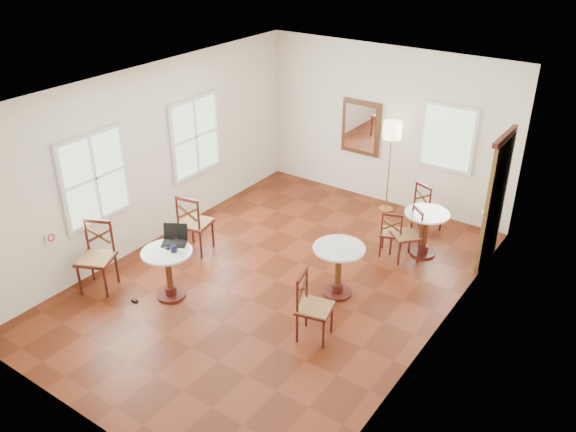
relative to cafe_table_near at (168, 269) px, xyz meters
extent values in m
plane|color=#5F2310|center=(1.05, 1.23, -0.48)|extent=(7.00, 7.00, 0.00)
cube|color=white|center=(1.05, 4.73, 1.02)|extent=(5.00, 0.02, 3.00)
cube|color=white|center=(1.05, -2.27, 1.02)|extent=(5.00, 0.02, 3.00)
cube|color=white|center=(-1.45, 1.23, 1.02)|extent=(0.02, 7.00, 3.00)
cube|color=white|center=(3.55, 1.23, 1.02)|extent=(0.02, 7.00, 3.00)
cube|color=white|center=(1.05, 1.23, 2.52)|extent=(5.00, 7.00, 0.02)
cube|color=brown|center=(3.51, 3.63, 0.57)|extent=(0.06, 0.90, 2.10)
cube|color=#461611|center=(3.49, 3.63, 1.67)|extent=(0.08, 1.02, 0.08)
sphere|color=#BF8C3F|center=(3.45, 3.31, 0.52)|extent=(0.07, 0.07, 0.07)
cube|color=#522A16|center=(0.55, 4.69, 0.92)|extent=(0.80, 0.05, 1.05)
cube|color=white|center=(0.55, 4.66, 0.92)|extent=(0.64, 0.02, 0.88)
cube|color=white|center=(-1.42, -0.87, 0.47)|extent=(0.02, 0.16, 0.16)
torus|color=red|center=(-1.41, -0.87, 0.47)|extent=(0.02, 0.12, 0.12)
cube|color=white|center=(-1.42, 0.03, 1.07)|extent=(0.06, 1.22, 1.42)
cube|color=white|center=(-1.42, 2.23, 1.07)|extent=(0.06, 1.22, 1.42)
cube|color=white|center=(2.25, 4.70, 1.07)|extent=(1.02, 0.06, 1.22)
cylinder|color=#461611|center=(0.00, 0.00, -0.46)|extent=(0.42, 0.42, 0.04)
cylinder|color=#461611|center=(0.00, 0.00, -0.38)|extent=(0.17, 0.17, 0.13)
cylinder|color=#522A16|center=(0.00, 0.00, -0.06)|extent=(0.09, 0.09, 0.63)
cylinder|color=#461611|center=(0.00, 0.00, 0.23)|extent=(0.15, 0.15, 0.06)
cylinder|color=white|center=(0.00, 0.00, 0.28)|extent=(0.74, 0.74, 0.03)
cylinder|color=#461611|center=(1.99, 1.46, -0.46)|extent=(0.43, 0.43, 0.04)
cylinder|color=#461611|center=(1.99, 1.46, -0.37)|extent=(0.17, 0.17, 0.13)
cylinder|color=#522A16|center=(1.99, 1.46, -0.05)|extent=(0.10, 0.10, 0.65)
cylinder|color=#461611|center=(1.99, 1.46, 0.26)|extent=(0.15, 0.15, 0.07)
cylinder|color=white|center=(1.99, 1.46, 0.31)|extent=(0.76, 0.76, 0.03)
cylinder|color=#461611|center=(2.58, 3.27, -0.46)|extent=(0.42, 0.42, 0.04)
cylinder|color=#461611|center=(2.58, 3.27, -0.38)|extent=(0.17, 0.17, 0.12)
cylinder|color=#522A16|center=(2.58, 3.27, -0.07)|extent=(0.09, 0.09, 0.62)
cylinder|color=#461611|center=(2.58, 3.27, 0.23)|extent=(0.15, 0.15, 0.06)
cylinder|color=white|center=(2.58, 3.27, 0.27)|extent=(0.73, 0.73, 0.03)
cylinder|color=#461611|center=(-0.44, 1.46, -0.23)|extent=(0.04, 0.04, 0.50)
cylinder|color=#461611|center=(-0.36, 1.07, -0.23)|extent=(0.04, 0.04, 0.50)
cylinder|color=#461611|center=(-0.83, 1.38, -0.23)|extent=(0.04, 0.04, 0.50)
cylinder|color=#461611|center=(-0.75, 0.99, -0.23)|extent=(0.04, 0.04, 0.50)
cube|color=#461611|center=(-0.60, 1.22, 0.02)|extent=(0.57, 0.57, 0.03)
cube|color=olive|center=(-0.60, 1.22, 0.04)|extent=(0.55, 0.55, 0.04)
cylinder|color=#461611|center=(-0.36, 1.07, 0.29)|extent=(0.04, 0.04, 0.55)
cylinder|color=#461611|center=(-0.75, 0.99, 0.29)|extent=(0.04, 0.04, 0.55)
cube|color=#461611|center=(-0.56, 1.03, 0.55)|extent=(0.42, 0.12, 0.06)
cube|color=#522A16|center=(-0.56, 1.03, 0.30)|extent=(0.36, 0.10, 0.24)
cube|color=#522A16|center=(-0.56, 1.03, 0.30)|extent=(0.36, 0.10, 0.24)
cylinder|color=#461611|center=(-1.13, -0.73, -0.23)|extent=(0.04, 0.04, 0.51)
cylinder|color=#461611|center=(-1.30, -0.36, -0.23)|extent=(0.04, 0.04, 0.51)
cylinder|color=#461611|center=(-0.76, -0.56, -0.23)|extent=(0.04, 0.04, 0.51)
cylinder|color=#461611|center=(-0.94, -0.19, -0.23)|extent=(0.04, 0.04, 0.51)
cube|color=#461611|center=(-1.03, -0.46, 0.03)|extent=(0.66, 0.66, 0.03)
cube|color=olive|center=(-1.03, -0.46, 0.05)|extent=(0.63, 0.63, 0.05)
cylinder|color=#461611|center=(-1.30, -0.36, 0.31)|extent=(0.04, 0.04, 0.56)
cylinder|color=#461611|center=(-0.94, -0.19, 0.31)|extent=(0.04, 0.04, 0.56)
cube|color=#461611|center=(-1.12, -0.28, 0.57)|extent=(0.40, 0.22, 0.06)
cube|color=#522A16|center=(-1.12, -0.28, 0.32)|extent=(0.34, 0.18, 0.25)
cube|color=#522A16|center=(-1.12, -0.28, 0.32)|extent=(0.34, 0.18, 0.25)
cylinder|color=#461611|center=(2.22, 3.17, -0.29)|extent=(0.03, 0.03, 0.38)
cylinder|color=#461611|center=(2.32, 2.88, -0.29)|extent=(0.03, 0.03, 0.38)
cylinder|color=#461611|center=(1.93, 3.07, -0.29)|extent=(0.03, 0.03, 0.38)
cylinder|color=#461611|center=(2.03, 2.78, -0.29)|extent=(0.03, 0.03, 0.38)
cube|color=#461611|center=(2.13, 2.98, -0.09)|extent=(0.48, 0.48, 0.03)
cube|color=olive|center=(2.13, 2.98, -0.08)|extent=(0.45, 0.45, 0.03)
cylinder|color=#461611|center=(2.32, 2.88, 0.12)|extent=(0.03, 0.03, 0.43)
cylinder|color=#461611|center=(2.03, 2.78, 0.12)|extent=(0.03, 0.03, 0.43)
cube|color=#461611|center=(2.17, 2.83, 0.31)|extent=(0.32, 0.13, 0.04)
cube|color=#522A16|center=(2.17, 2.83, 0.13)|extent=(0.27, 0.11, 0.19)
cube|color=#522A16|center=(2.17, 2.83, 0.13)|extent=(0.27, 0.11, 0.19)
cylinder|color=#461611|center=(2.47, 0.29, -0.25)|extent=(0.04, 0.04, 0.45)
cylinder|color=#461611|center=(2.12, 0.20, -0.25)|extent=(0.04, 0.04, 0.45)
cylinder|color=#461611|center=(2.38, 0.64, -0.25)|extent=(0.04, 0.04, 0.45)
cylinder|color=#461611|center=(2.03, 0.56, -0.25)|extent=(0.04, 0.04, 0.45)
cube|color=#461611|center=(2.25, 0.42, -0.02)|extent=(0.54, 0.54, 0.03)
cube|color=olive|center=(2.25, 0.42, -0.01)|extent=(0.51, 0.51, 0.04)
cylinder|color=#461611|center=(2.12, 0.20, 0.23)|extent=(0.04, 0.04, 0.51)
cylinder|color=#461611|center=(2.03, 0.56, 0.23)|extent=(0.04, 0.04, 0.51)
cube|color=#461611|center=(2.07, 0.38, 0.46)|extent=(0.13, 0.38, 0.05)
cube|color=#522A16|center=(2.07, 0.38, 0.24)|extent=(0.10, 0.32, 0.22)
cube|color=#522A16|center=(2.07, 0.38, 0.24)|extent=(0.10, 0.32, 0.22)
cylinder|color=#461611|center=(2.50, 4.20, -0.26)|extent=(0.03, 0.03, 0.43)
cylinder|color=#461611|center=(2.38, 3.88, -0.26)|extent=(0.03, 0.03, 0.43)
cylinder|color=#461611|center=(2.18, 4.33, -0.26)|extent=(0.03, 0.03, 0.43)
cylinder|color=#461611|center=(2.05, 4.01, -0.26)|extent=(0.03, 0.03, 0.43)
cube|color=#461611|center=(2.28, 4.11, -0.04)|extent=(0.55, 0.55, 0.03)
cube|color=olive|center=(2.28, 4.11, -0.03)|extent=(0.52, 0.52, 0.04)
cylinder|color=#461611|center=(2.38, 3.88, 0.19)|extent=(0.03, 0.03, 0.48)
cylinder|color=#461611|center=(2.05, 4.01, 0.19)|extent=(0.03, 0.03, 0.48)
cube|color=#461611|center=(2.22, 3.94, 0.42)|extent=(0.35, 0.16, 0.05)
cube|color=#522A16|center=(2.22, 3.94, 0.20)|extent=(0.30, 0.14, 0.21)
cube|color=#522A16|center=(2.22, 3.94, 0.20)|extent=(0.30, 0.14, 0.21)
cylinder|color=#461611|center=(2.14, 2.94, -0.27)|extent=(0.03, 0.03, 0.42)
cylinder|color=#461611|center=(2.36, 3.20, -0.27)|extent=(0.03, 0.03, 0.42)
cylinder|color=#461611|center=(2.39, 2.72, -0.27)|extent=(0.03, 0.03, 0.42)
cylinder|color=#461611|center=(2.62, 2.98, -0.27)|extent=(0.03, 0.03, 0.42)
cube|color=#461611|center=(2.38, 2.96, -0.05)|extent=(0.58, 0.58, 0.03)
cube|color=olive|center=(2.38, 2.96, -0.04)|extent=(0.56, 0.56, 0.04)
cylinder|color=#461611|center=(2.36, 3.20, 0.18)|extent=(0.03, 0.03, 0.47)
cylinder|color=#461611|center=(2.62, 2.98, 0.18)|extent=(0.03, 0.03, 0.47)
cube|color=#461611|center=(2.49, 3.09, 0.39)|extent=(0.29, 0.26, 0.05)
cube|color=#522A16|center=(2.49, 3.09, 0.19)|extent=(0.24, 0.22, 0.21)
cube|color=#522A16|center=(2.49, 3.09, 0.19)|extent=(0.24, 0.22, 0.21)
cylinder|color=#BF8C3F|center=(1.34, 4.38, -0.47)|extent=(0.28, 0.28, 0.03)
cylinder|color=#BF8C3F|center=(1.34, 4.38, 0.32)|extent=(0.02, 0.02, 1.60)
cylinder|color=beige|center=(1.34, 4.38, 1.12)|extent=(0.34, 0.34, 0.30)
cube|color=black|center=(-0.06, 0.22, 0.31)|extent=(0.44, 0.41, 0.02)
cube|color=black|center=(-0.06, 0.22, 0.32)|extent=(0.32, 0.28, 0.00)
cube|color=black|center=(-0.13, 0.33, 0.43)|extent=(0.34, 0.25, 0.24)
cube|color=silver|center=(-0.13, 0.33, 0.43)|extent=(0.29, 0.21, 0.20)
ellipsoid|color=black|center=(-0.03, 0.05, 0.31)|extent=(0.10, 0.07, 0.04)
cylinder|color=black|center=(0.09, 0.05, 0.35)|extent=(0.08, 0.08, 0.10)
torus|color=black|center=(0.14, 0.05, 0.35)|extent=(0.07, 0.01, 0.07)
cylinder|color=white|center=(-0.04, 0.23, 0.34)|extent=(0.06, 0.06, 0.10)
cube|color=black|center=(-0.34, -0.41, -0.46)|extent=(0.09, 0.05, 0.04)
camera|label=1|loc=(5.59, -5.01, 4.68)|focal=37.15mm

